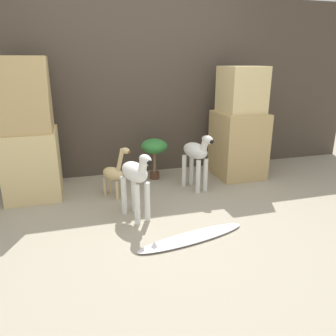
{
  "coord_description": "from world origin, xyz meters",
  "views": [
    {
      "loc": [
        -0.75,
        -2.53,
        1.44
      ],
      "look_at": [
        0.14,
        0.57,
        0.37
      ],
      "focal_mm": 35.0,
      "sensor_mm": 36.0,
      "label": 1
    }
  ],
  "objects_px": {
    "potted_palm_front": "(154,148)",
    "surfboard": "(191,237)",
    "zebra_right": "(196,155)",
    "giraffe_figurine": "(114,173)",
    "zebra_left": "(136,177)"
  },
  "relations": [
    {
      "from": "giraffe_figurine",
      "to": "potted_palm_front",
      "type": "bearing_deg",
      "value": 38.01
    },
    {
      "from": "giraffe_figurine",
      "to": "surfboard",
      "type": "bearing_deg",
      "value": -65.66
    },
    {
      "from": "giraffe_figurine",
      "to": "zebra_right",
      "type": "bearing_deg",
      "value": -1.95
    },
    {
      "from": "zebra_left",
      "to": "surfboard",
      "type": "height_order",
      "value": "zebra_left"
    },
    {
      "from": "potted_palm_front",
      "to": "surfboard",
      "type": "height_order",
      "value": "potted_palm_front"
    },
    {
      "from": "potted_palm_front",
      "to": "zebra_right",
      "type": "bearing_deg",
      "value": -50.83
    },
    {
      "from": "zebra_left",
      "to": "potted_palm_front",
      "type": "relative_size",
      "value": 1.3
    },
    {
      "from": "giraffe_figurine",
      "to": "surfboard",
      "type": "height_order",
      "value": "giraffe_figurine"
    },
    {
      "from": "potted_palm_front",
      "to": "surfboard",
      "type": "xyz_separation_m",
      "value": [
        -0.06,
        -1.53,
        -0.38
      ]
    },
    {
      "from": "potted_palm_front",
      "to": "surfboard",
      "type": "bearing_deg",
      "value": -92.15
    },
    {
      "from": "zebra_right",
      "to": "giraffe_figurine",
      "type": "distance_m",
      "value": 0.94
    },
    {
      "from": "zebra_right",
      "to": "giraffe_figurine",
      "type": "relative_size",
      "value": 1.14
    },
    {
      "from": "potted_palm_front",
      "to": "surfboard",
      "type": "relative_size",
      "value": 0.5
    },
    {
      "from": "zebra_right",
      "to": "surfboard",
      "type": "bearing_deg",
      "value": -112.25
    },
    {
      "from": "zebra_right",
      "to": "giraffe_figurine",
      "type": "bearing_deg",
      "value": 178.05
    }
  ]
}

